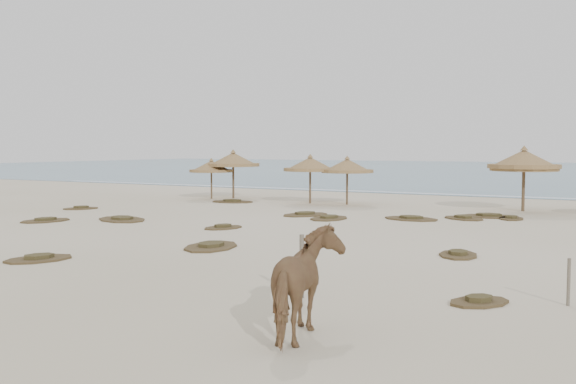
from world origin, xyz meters
name	(u,v)px	position (x,y,z in m)	size (l,w,h in m)	color
ground	(218,249)	(0.00, 0.00, 0.00)	(160.00, 160.00, 0.00)	beige
ocean	(547,171)	(0.00, 75.00, 0.00)	(200.00, 100.00, 0.01)	#275776
foam_line	(447,195)	(0.00, 26.00, 0.00)	(70.00, 0.60, 0.01)	silver
palapa_0	(211,167)	(-11.61, 15.65, 1.93)	(2.71, 2.71, 2.49)	brown
palapa_1	(233,160)	(-10.60, 16.53, 2.34)	(3.35, 3.35, 3.02)	brown
palapa_2	(310,165)	(-4.89, 15.72, 2.15)	(3.77, 3.77, 2.77)	brown
palapa_3	(347,167)	(-2.80, 16.08, 2.08)	(3.13, 3.13, 2.68)	brown
palapa_4	(524,163)	(6.25, 16.94, 2.35)	(3.34, 3.34, 3.03)	brown
palapa_5	(524,160)	(6.23, 16.92, 2.50)	(4.43, 4.43, 3.22)	brown
horse	(307,284)	(6.66, -6.86, 0.90)	(0.97, 2.14, 1.81)	olive
fence_post_near	(302,266)	(5.27, -4.41, 0.66)	(0.10, 0.10, 1.33)	#6B6250
fence_post_far	(569,282)	(10.19, -2.43, 0.47)	(0.07, 0.07, 0.95)	#6B6250
scrub_0	(45,220)	(-10.67, 2.47, 0.05)	(1.84, 2.40, 0.16)	#4C3C21
scrub_1	(122,219)	(-8.17, 4.38, 0.05)	(3.23, 2.74, 0.16)	#4C3C21
scrub_2	(223,227)	(-2.76, 4.21, 0.05)	(1.53, 1.90, 0.16)	#4C3C21
scrub_3	(329,218)	(-0.57, 9.13, 0.05)	(1.49, 2.26, 0.16)	#4C3C21
scrub_4	(458,254)	(6.80, 2.33, 0.05)	(1.45, 1.88, 0.16)	#4C3C21
scrub_6	(232,201)	(-9.10, 14.19, 0.05)	(2.70, 2.00, 0.16)	#4C3C21
scrub_7	(463,218)	(4.55, 12.00, 0.05)	(2.39, 2.19, 0.16)	#4C3C21
scrub_8	(81,208)	(-13.54, 7.09, 0.05)	(1.90, 2.10, 0.16)	#4C3C21
scrub_9	(211,246)	(-0.35, 0.11, 0.05)	(2.05, 2.66, 0.16)	#4C3C21
scrub_10	(511,218)	(6.40, 12.93, 0.05)	(1.22, 1.71, 0.16)	#4C3C21
scrub_11	(39,258)	(-3.21, -4.04, 0.05)	(1.83, 2.20, 0.16)	#4C3C21
scrub_12	(479,301)	(8.61, -3.12, 0.05)	(1.50, 1.61, 0.16)	#4C3C21
scrub_13	(305,214)	(-2.20, 9.97, 0.05)	(2.32, 2.77, 0.16)	#4C3C21
scrub_14	(489,216)	(5.36, 13.37, 0.05)	(2.83, 2.11, 0.16)	#4C3C21
scrub_15	(411,218)	(2.62, 10.70, 0.05)	(2.66, 1.93, 0.16)	#4C3C21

